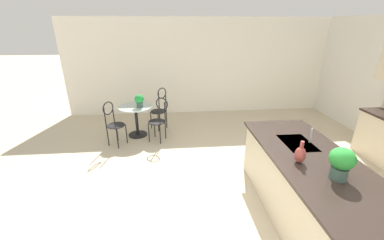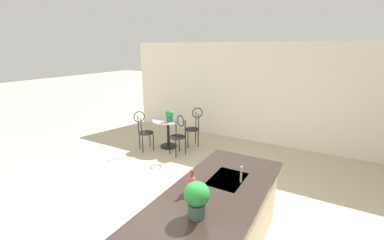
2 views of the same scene
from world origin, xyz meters
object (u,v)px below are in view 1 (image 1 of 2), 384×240
(bistro_table, at_px, (136,118))
(chair_toward_desk, at_px, (159,117))
(vase_on_counter, at_px, (300,154))
(chair_by_island, at_px, (113,121))
(chair_near_window, at_px, (160,107))
(potted_plant_on_table, at_px, (139,100))
(potted_plant_counter_near, at_px, (342,162))

(bistro_table, height_order, chair_toward_desk, chair_toward_desk)
(vase_on_counter, bearing_deg, chair_by_island, -131.00)
(chair_near_window, xyz_separation_m, vase_on_counter, (3.34, 1.84, 0.46))
(potted_plant_on_table, xyz_separation_m, potted_plant_counter_near, (3.19, 2.52, 0.22))
(potted_plant_on_table, height_order, potted_plant_counter_near, potted_plant_counter_near)
(potted_plant_counter_near, bearing_deg, chair_near_window, -150.36)
(bistro_table, bearing_deg, chair_toward_desk, 58.04)
(chair_by_island, bearing_deg, vase_on_counter, 49.00)
(potted_plant_on_table, height_order, vase_on_counter, vase_on_counter)
(chair_near_window, relative_size, potted_plant_on_table, 3.54)
(chair_toward_desk, height_order, potted_plant_counter_near, potted_plant_counter_near)
(chair_by_island, distance_m, potted_plant_counter_near, 4.16)
(chair_toward_desk, distance_m, potted_plant_counter_near, 3.64)
(potted_plant_counter_near, distance_m, vase_on_counter, 0.45)
(vase_on_counter, bearing_deg, bistro_table, -140.81)
(bistro_table, relative_size, chair_near_window, 0.77)
(chair_near_window, bearing_deg, vase_on_counter, 28.86)
(chair_toward_desk, relative_size, vase_on_counter, 3.62)
(vase_on_counter, bearing_deg, chair_toward_desk, -144.57)
(chair_toward_desk, bearing_deg, chair_near_window, -179.54)
(chair_near_window, distance_m, vase_on_counter, 3.84)
(chair_near_window, bearing_deg, bistro_table, -51.99)
(chair_near_window, bearing_deg, potted_plant_counter_near, 29.64)
(bistro_table, relative_size, chair_toward_desk, 0.77)
(chair_toward_desk, bearing_deg, potted_plant_counter_near, 35.56)
(bistro_table, distance_m, chair_near_window, 0.70)
(chair_toward_desk, xyz_separation_m, potted_plant_counter_near, (2.93, 2.09, 0.56))
(chair_by_island, xyz_separation_m, vase_on_counter, (2.43, 2.79, 0.46))
(potted_plant_on_table, bearing_deg, chair_by_island, -51.93)
(chair_near_window, xyz_separation_m, chair_toward_desk, (0.76, 0.01, 0.00))
(chair_toward_desk, bearing_deg, potted_plant_on_table, -120.92)
(bistro_table, distance_m, vase_on_counter, 3.81)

